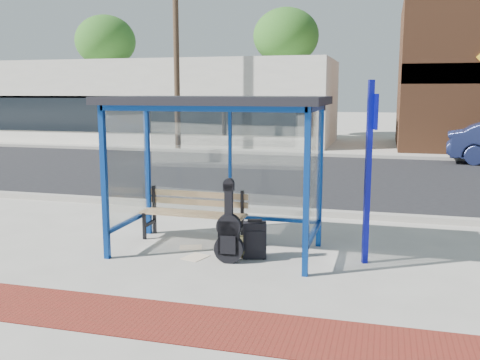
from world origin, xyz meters
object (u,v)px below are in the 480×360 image
(bench, at_px, (194,211))
(backpack, at_px, (242,247))
(suitcase, at_px, (255,240))
(guitar_bag, at_px, (229,234))

(bench, distance_m, backpack, 1.36)
(bench, height_order, suitcase, bench)
(suitcase, height_order, backpack, suitcase)
(bench, xyz_separation_m, suitcase, (1.24, -0.76, -0.21))
(suitcase, relative_size, backpack, 1.82)
(bench, distance_m, suitcase, 1.47)
(backpack, bearing_deg, bench, 131.88)
(bench, xyz_separation_m, guitar_bag, (0.93, -1.08, -0.06))
(guitar_bag, xyz_separation_m, backpack, (0.12, 0.29, -0.28))
(suitcase, bearing_deg, guitar_bag, -149.75)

